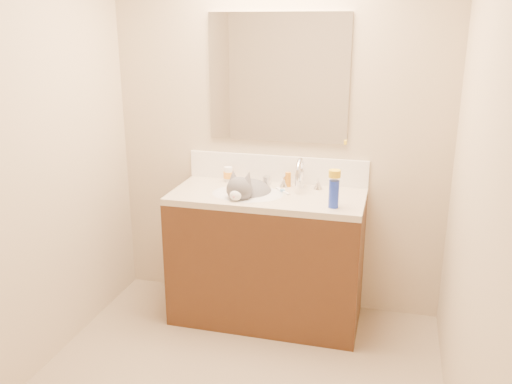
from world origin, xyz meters
The scene contains 16 objects.
room_shell centered at (0.00, 0.00, 1.49)m, with size 2.24×2.54×2.52m.
vanity_cabinet centered at (0.00, 0.97, 0.41)m, with size 1.20×0.55×0.82m, color #442513.
counter_slab centered at (0.00, 0.97, 0.84)m, with size 1.20×0.55×0.04m, color #C4B59A.
basin centered at (-0.12, 0.94, 0.79)m, with size 0.45×0.36×0.14m, color silver.
faucet centered at (0.18, 1.11, 0.95)m, with size 0.28×0.20×0.21m.
cat centered at (-0.13, 0.97, 0.84)m, with size 0.35×0.44×0.33m.
backsplash centered at (0.00, 1.24, 0.95)m, with size 1.20×0.02×0.18m, color white.
mirror centered at (0.00, 1.24, 1.54)m, with size 0.90×0.02×0.80m, color white.
pill_bottle centered at (-0.31, 1.17, 0.91)m, with size 0.05×0.05×0.10m, color white.
pill_label centered at (-0.31, 1.17, 0.91)m, with size 0.07×0.07×0.04m, color #FFA02A.
silver_jar centered at (-0.05, 1.16, 0.89)m, with size 0.05×0.05×0.06m, color #B7B7BC.
amber_bottle centered at (0.09, 1.16, 0.91)m, with size 0.04×0.04×0.09m, color #C07216.
toothbrush centered at (0.08, 1.03, 0.87)m, with size 0.02×0.15×0.01m, color white.
toothbrush_head centered at (0.08, 1.03, 0.87)m, with size 0.02×0.03×0.02m, color #66A0DA.
spray_can centered at (0.43, 0.82, 0.94)m, with size 0.06×0.06×0.16m, color #1B34C2.
spray_cap centered at (0.43, 0.82, 1.06)m, with size 0.07×0.07×0.04m, color yellow.
Camera 1 is at (0.75, -2.15, 1.87)m, focal length 38.00 mm.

